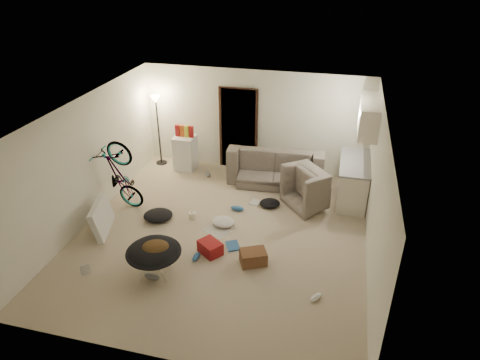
% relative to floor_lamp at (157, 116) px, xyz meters
% --- Properties ---
extents(floor, '(5.50, 6.00, 0.02)m').
position_rel_floor_lamp_xyz_m(floor, '(2.40, -2.65, -1.32)').
color(floor, '#BEAD92').
rests_on(floor, ground).
extents(ceiling, '(5.50, 6.00, 0.02)m').
position_rel_floor_lamp_xyz_m(ceiling, '(2.40, -2.65, 1.20)').
color(ceiling, white).
rests_on(ceiling, wall_back).
extents(wall_back, '(5.50, 0.02, 2.50)m').
position_rel_floor_lamp_xyz_m(wall_back, '(2.40, 0.36, -0.06)').
color(wall_back, white).
rests_on(wall_back, floor).
extents(wall_front, '(5.50, 0.02, 2.50)m').
position_rel_floor_lamp_xyz_m(wall_front, '(2.40, -5.66, -0.06)').
color(wall_front, white).
rests_on(wall_front, floor).
extents(wall_left, '(0.02, 6.00, 2.50)m').
position_rel_floor_lamp_xyz_m(wall_left, '(-0.36, -2.65, -0.06)').
color(wall_left, white).
rests_on(wall_left, floor).
extents(wall_right, '(0.02, 6.00, 2.50)m').
position_rel_floor_lamp_xyz_m(wall_right, '(5.16, -2.65, -0.06)').
color(wall_right, white).
rests_on(wall_right, floor).
extents(doorway, '(0.85, 0.10, 2.04)m').
position_rel_floor_lamp_xyz_m(doorway, '(2.00, 0.32, -0.29)').
color(doorway, black).
rests_on(doorway, floor).
extents(door_trim, '(0.97, 0.04, 2.10)m').
position_rel_floor_lamp_xyz_m(door_trim, '(2.00, 0.29, -0.29)').
color(door_trim, '#321C11').
rests_on(door_trim, floor).
extents(floor_lamp, '(0.28, 0.28, 1.81)m').
position_rel_floor_lamp_xyz_m(floor_lamp, '(0.00, 0.00, 0.00)').
color(floor_lamp, black).
rests_on(floor_lamp, floor).
extents(kitchen_counter, '(0.60, 1.50, 0.88)m').
position_rel_floor_lamp_xyz_m(kitchen_counter, '(4.83, -0.65, -0.87)').
color(kitchen_counter, white).
rests_on(kitchen_counter, floor).
extents(counter_top, '(0.64, 1.54, 0.04)m').
position_rel_floor_lamp_xyz_m(counter_top, '(4.83, -0.65, -0.41)').
color(counter_top, gray).
rests_on(counter_top, kitchen_counter).
extents(kitchen_uppers, '(0.38, 1.40, 0.65)m').
position_rel_floor_lamp_xyz_m(kitchen_uppers, '(4.96, -0.65, 0.64)').
color(kitchen_uppers, white).
rests_on(kitchen_uppers, wall_right).
extents(sofa, '(2.28, 1.02, 0.65)m').
position_rel_floor_lamp_xyz_m(sofa, '(3.04, -0.20, -0.98)').
color(sofa, '#313832').
rests_on(sofa, floor).
extents(armchair, '(1.32, 1.33, 0.65)m').
position_rel_floor_lamp_xyz_m(armchair, '(4.10, -1.03, -0.98)').
color(armchair, '#313832').
rests_on(armchair, floor).
extents(bicycle, '(1.74, 0.91, 0.96)m').
position_rel_floor_lamp_xyz_m(bicycle, '(0.10, -2.24, -0.87)').
color(bicycle, black).
rests_on(bicycle, floor).
extents(book_asset, '(0.25, 0.25, 0.02)m').
position_rel_floor_lamp_xyz_m(book_asset, '(0.42, -4.42, -1.30)').
color(book_asset, maroon).
rests_on(book_asset, floor).
extents(mini_fridge, '(0.52, 0.52, 0.86)m').
position_rel_floor_lamp_xyz_m(mini_fridge, '(0.72, -0.10, -0.88)').
color(mini_fridge, white).
rests_on(mini_fridge, floor).
extents(snack_box_0, '(0.10, 0.07, 0.30)m').
position_rel_floor_lamp_xyz_m(snack_box_0, '(0.55, -0.10, -0.31)').
color(snack_box_0, maroon).
rests_on(snack_box_0, mini_fridge).
extents(snack_box_1, '(0.11, 0.08, 0.30)m').
position_rel_floor_lamp_xyz_m(snack_box_1, '(0.67, -0.10, -0.31)').
color(snack_box_1, '#E35A1C').
rests_on(snack_box_1, mini_fridge).
extents(snack_box_2, '(0.10, 0.07, 0.30)m').
position_rel_floor_lamp_xyz_m(snack_box_2, '(0.79, -0.10, -0.31)').
color(snack_box_2, gold).
rests_on(snack_box_2, mini_fridge).
extents(snack_box_3, '(0.10, 0.08, 0.30)m').
position_rel_floor_lamp_xyz_m(snack_box_3, '(0.91, -0.10, -0.31)').
color(snack_box_3, maroon).
rests_on(snack_box_3, mini_fridge).
extents(saucer_chair, '(0.93, 0.93, 0.66)m').
position_rel_floor_lamp_xyz_m(saucer_chair, '(1.64, -4.07, -0.92)').
color(saucer_chair, silver).
rests_on(saucer_chair, floor).
extents(hoodie, '(0.59, 0.55, 0.22)m').
position_rel_floor_lamp_xyz_m(hoodie, '(1.69, -4.10, -0.72)').
color(hoodie, '#4A3319').
rests_on(hoodie, saucer_chair).
extents(sofa_drape, '(0.61, 0.53, 0.28)m').
position_rel_floor_lamp_xyz_m(sofa_drape, '(2.09, -0.20, -0.77)').
color(sofa_drape, black).
rests_on(sofa_drape, sofa).
extents(tv_box, '(0.49, 0.98, 0.64)m').
position_rel_floor_lamp_xyz_m(tv_box, '(0.10, -3.11, -0.99)').
color(tv_box, silver).
rests_on(tv_box, floor).
extents(drink_case_a, '(0.55, 0.48, 0.26)m').
position_rel_floor_lamp_xyz_m(drink_case_a, '(3.20, -3.38, -1.18)').
color(drink_case_a, brown).
rests_on(drink_case_a, floor).
extents(drink_case_b, '(0.52, 0.49, 0.24)m').
position_rel_floor_lamp_xyz_m(drink_case_b, '(2.37, -3.29, -1.19)').
color(drink_case_b, maroon).
rests_on(drink_case_b, floor).
extents(juicer, '(0.15, 0.15, 0.21)m').
position_rel_floor_lamp_xyz_m(juicer, '(1.67, -2.29, -1.22)').
color(juicer, white).
rests_on(juicer, floor).
extents(newspaper, '(0.64, 0.59, 0.01)m').
position_rel_floor_lamp_xyz_m(newspaper, '(2.28, -2.57, -1.30)').
color(newspaper, '#B7B3A9').
rests_on(newspaper, floor).
extents(book_blue, '(0.34, 0.38, 0.03)m').
position_rel_floor_lamp_xyz_m(book_blue, '(2.72, -3.00, -1.29)').
color(book_blue, '#2C5EA0').
rests_on(book_blue, floor).
extents(book_white, '(0.24, 0.29, 0.02)m').
position_rel_floor_lamp_xyz_m(book_white, '(2.80, -1.36, -1.29)').
color(book_white, silver).
rests_on(book_white, floor).
extents(shoe_0, '(0.30, 0.13, 0.11)m').
position_rel_floor_lamp_xyz_m(shoe_0, '(2.50, -1.76, -1.25)').
color(shoe_0, '#2C5EA0').
rests_on(shoe_0, floor).
extents(shoe_1, '(0.24, 0.31, 0.11)m').
position_rel_floor_lamp_xyz_m(shoe_1, '(1.39, -0.38, -1.25)').
color(shoe_1, slate).
rests_on(shoe_1, floor).
extents(shoe_2, '(0.12, 0.26, 0.09)m').
position_rel_floor_lamp_xyz_m(shoe_2, '(2.17, -3.51, -1.26)').
color(shoe_2, '#2C5EA0').
rests_on(shoe_2, floor).
extents(shoe_3, '(0.29, 0.14, 0.11)m').
position_rel_floor_lamp_xyz_m(shoe_3, '(1.63, -4.21, -1.25)').
color(shoe_3, slate).
rests_on(shoe_3, floor).
extents(shoe_4, '(0.22, 0.27, 0.09)m').
position_rel_floor_lamp_xyz_m(shoe_4, '(4.36, -4.02, -1.26)').
color(shoe_4, white).
rests_on(shoe_4, floor).
extents(clothes_lump_a, '(0.73, 0.68, 0.19)m').
position_rel_floor_lamp_xyz_m(clothes_lump_a, '(0.99, -2.48, -1.21)').
color(clothes_lump_a, black).
rests_on(clothes_lump_a, floor).
extents(clothes_lump_b, '(0.56, 0.53, 0.14)m').
position_rel_floor_lamp_xyz_m(clothes_lump_b, '(3.13, -1.41, -1.24)').
color(clothes_lump_b, black).
rests_on(clothes_lump_b, floor).
extents(clothes_lump_c, '(0.55, 0.50, 0.14)m').
position_rel_floor_lamp_xyz_m(clothes_lump_c, '(2.35, -2.35, -1.24)').
color(clothes_lump_c, silver).
rests_on(clothes_lump_c, floor).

